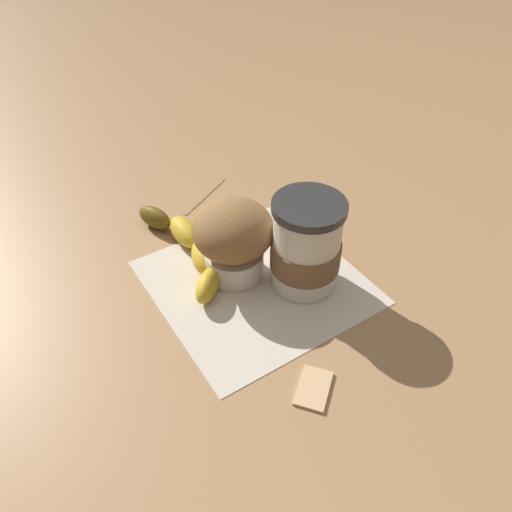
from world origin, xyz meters
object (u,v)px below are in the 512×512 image
coffee_cup (306,247)px  sugar_packet (314,387)px  muffin (233,237)px  banana (188,246)px

coffee_cup → sugar_packet: coffee_cup is taller
coffee_cup → muffin: 0.09m
coffee_cup → banana: 0.16m
muffin → coffee_cup: bearing=136.0°
coffee_cup → sugar_packet: 0.17m
muffin → banana: 0.08m
coffee_cup → sugar_packet: (0.09, 0.13, -0.06)m
sugar_packet → coffee_cup: bearing=-123.0°
sugar_packet → muffin: bearing=-96.5°
coffee_cup → muffin: size_ratio=1.16×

